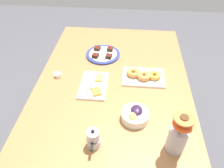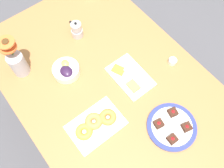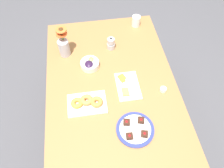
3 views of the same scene
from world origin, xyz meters
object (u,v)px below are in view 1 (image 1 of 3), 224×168
jam_cup_honey (58,75)px  moka_pot (93,139)px  grape_bowl (135,115)px  croissant_platter (143,76)px  dessert_plate (103,54)px  dining_table (112,98)px  flower_vase (177,138)px  cheese_platter (94,85)px

jam_cup_honey → moka_pot: moka_pot is taller
grape_bowl → moka_pot: 0.27m
croissant_platter → dessert_plate: size_ratio=1.09×
dining_table → flower_vase: bearing=40.3°
cheese_platter → jam_cup_honey: 0.27m
grape_bowl → moka_pot: bearing=-47.5°
dining_table → dessert_plate: 0.39m
dining_table → grape_bowl: (0.23, 0.15, 0.12)m
grape_bowl → dessert_plate: 0.65m
dessert_plate → flower_vase: size_ratio=0.99×
moka_pot → flower_vase: bearing=91.9°
grape_bowl → flower_vase: size_ratio=0.58×
dessert_plate → moka_pot: bearing=3.5°
grape_bowl → jam_cup_honey: (-0.32, -0.52, -0.01)m
flower_vase → dining_table: bearing=-139.7°
grape_bowl → dessert_plate: size_ratio=0.59×
dining_table → moka_pot: (0.42, -0.05, 0.13)m
cheese_platter → moka_pot: 0.43m
grape_bowl → cheese_platter: bearing=-132.5°
croissant_platter → jam_cup_honey: bearing=-86.9°
jam_cup_honey → dining_table: bearing=76.6°
jam_cup_honey → dessert_plate: (-0.28, 0.28, -0.00)m
grape_bowl → dessert_plate: bearing=-157.5°
jam_cup_honey → moka_pot: (0.51, 0.32, 0.03)m
dining_table → croissant_platter: croissant_platter is taller
dining_table → croissant_platter: (-0.12, 0.20, 0.11)m
croissant_platter → flower_vase: 0.55m
dining_table → moka_pot: bearing=-7.4°
moka_pot → grape_bowl: bearing=132.5°
dining_table → croissant_platter: bearing=121.3°
jam_cup_honey → dessert_plate: 0.39m
grape_bowl → croissant_platter: grape_bowl is taller
dining_table → flower_vase: 0.56m
jam_cup_honey → moka_pot: bearing=32.6°
jam_cup_honey → moka_pot: 0.60m
dining_table → grape_bowl: bearing=32.5°
croissant_platter → moka_pot: 0.59m
dining_table → grape_bowl: size_ratio=10.55×
dessert_plate → jam_cup_honey: bearing=-44.6°
dining_table → jam_cup_honey: jam_cup_honey is taller
dessert_plate → moka_pot: moka_pot is taller
grape_bowl → moka_pot: moka_pot is taller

